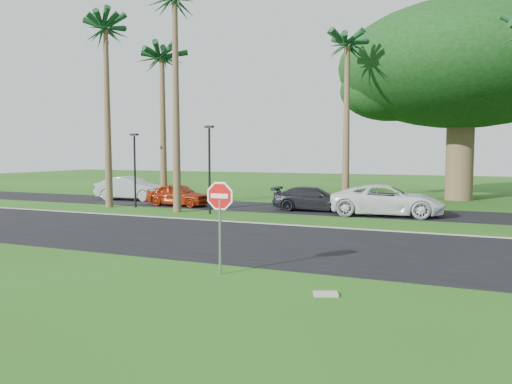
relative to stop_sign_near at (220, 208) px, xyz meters
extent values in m
plane|color=#254A12|center=(-0.50, 3.00, -1.77)|extent=(120.00, 120.00, 0.00)
cube|color=black|center=(-0.50, 5.00, -1.76)|extent=(120.00, 8.00, 0.02)
cube|color=black|center=(-0.50, 15.50, -1.76)|extent=(120.00, 5.00, 0.02)
cube|color=gray|center=(-0.50, 9.05, -1.74)|extent=(120.00, 0.12, 0.06)
cylinder|color=gray|center=(0.00, 0.00, -0.77)|extent=(0.07, 0.07, 2.00)
cylinder|color=white|center=(0.00, 0.00, 0.33)|extent=(1.05, 0.02, 1.05)
cylinder|color=red|center=(0.00, 0.00, 0.33)|extent=(0.90, 0.02, 0.90)
cube|color=white|center=(0.00, 0.00, 0.33)|extent=(0.50, 0.02, 0.12)
cone|color=brown|center=(-13.50, 12.00, 3.48)|extent=(0.44, 0.44, 10.50)
cone|color=brown|center=(-11.00, 14.00, 2.73)|extent=(0.44, 0.44, 9.00)
cone|color=brown|center=(-8.50, 11.50, 3.98)|extent=(0.44, 0.44, 11.50)
cone|color=brown|center=(-0.50, 17.00, 2.98)|extent=(0.44, 0.44, 9.50)
cylinder|color=brown|center=(5.50, 25.00, 1.23)|extent=(1.80, 1.80, 6.00)
ellipsoid|color=black|center=(5.50, 25.00, 7.23)|extent=(16.50, 16.50, 8.25)
cylinder|color=black|center=(-12.00, 12.50, 0.33)|extent=(0.12, 0.12, 4.20)
cube|color=black|center=(-12.00, 12.50, 2.51)|extent=(0.45, 0.25, 0.12)
cylinder|color=black|center=(-6.50, 11.50, 0.48)|extent=(0.12, 0.12, 4.50)
cube|color=black|center=(-6.50, 11.50, 2.81)|extent=(0.45, 0.25, 0.12)
imported|color=silver|center=(-14.96, 16.01, -0.99)|extent=(4.92, 2.15, 1.57)
imported|color=#97260C|center=(-10.05, 14.13, -1.09)|extent=(4.03, 1.71, 1.36)
imported|color=black|center=(-1.79, 14.85, -1.12)|extent=(4.69, 2.26, 1.32)
imported|color=white|center=(2.27, 14.29, -0.99)|extent=(5.95, 3.28, 1.58)
cube|color=#A2A19A|center=(3.11, -0.82, -1.74)|extent=(0.64, 0.52, 0.06)
camera|label=1|loc=(5.99, -11.68, 1.47)|focal=35.00mm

